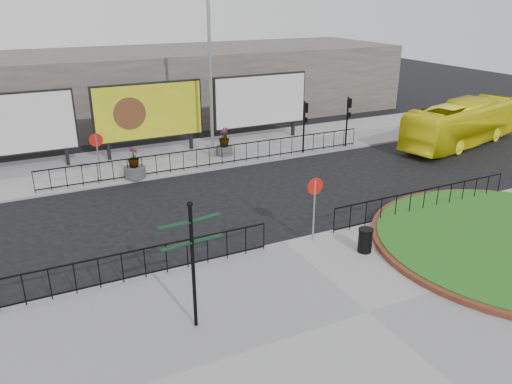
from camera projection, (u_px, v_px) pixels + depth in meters
ground at (284, 244)px, 18.64m from camera, size 90.00×90.00×0.00m
pavement_near at (368, 314)px, 14.44m from camera, size 30.00×10.00×0.12m
pavement_far at (182, 156)px, 28.64m from camera, size 44.00×6.00×0.12m
railing_near_left at (122, 268)px, 15.68m from camera, size 10.00×0.10×1.10m
railing_near_right at (424, 201)px, 20.80m from camera, size 9.00×0.10×1.10m
railing_far at (216, 156)px, 26.57m from camera, size 18.00×0.10×1.10m
speed_sign_far at (97, 147)px, 23.74m from camera, size 0.64×0.07×2.47m
speed_sign_near at (315, 195)px, 18.01m from camera, size 0.64×0.07×2.47m
billboard_left at (12, 125)px, 25.04m from camera, size 6.20×0.31×4.10m
billboard_mid at (149, 112)px, 27.90m from camera, size 6.20×0.31×4.10m
billboard_right at (260, 101)px, 30.77m from camera, size 6.20×0.31×4.10m
lamp_post at (210, 72)px, 26.67m from camera, size 0.74×0.18×9.23m
signal_pole_a at (305, 119)px, 28.33m from camera, size 0.22×0.26×3.00m
signal_pole_b at (348, 114)px, 29.56m from camera, size 0.22×0.26×3.00m
building_backdrop at (137, 87)px, 36.10m from camera, size 40.00×10.00×5.00m
fingerpost_sign at (192, 253)px, 13.03m from camera, size 1.74×0.43×3.72m
litter_bin at (365, 240)px, 17.67m from camera, size 0.53×0.53×0.89m
bus at (461, 124)px, 30.46m from camera, size 10.03×4.52×2.72m
planter_a at (134, 167)px, 24.87m from camera, size 1.07×1.07×1.60m
planter_c at (224, 144)px, 28.45m from camera, size 0.95×0.95×1.59m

